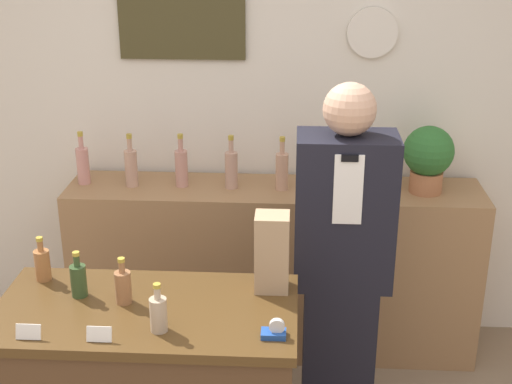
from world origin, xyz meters
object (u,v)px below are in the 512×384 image
object	(u,v)px
potted_plant	(428,156)
paper_bag	(272,252)
tape_dispenser	(275,331)
shopkeeper	(342,270)

from	to	relation	value
potted_plant	paper_bag	bearing A→B (deg)	-127.25
paper_bag	tape_dispenser	world-z (taller)	paper_bag
potted_plant	paper_bag	distance (m)	1.28
paper_bag	tape_dispenser	distance (m)	0.38
shopkeeper	potted_plant	xyz separation A→B (m)	(0.47, 0.68, 0.32)
shopkeeper	tape_dispenser	distance (m)	0.75
potted_plant	tape_dispenser	bearing A→B (deg)	-118.71
shopkeeper	paper_bag	xyz separation A→B (m)	(-0.30, -0.34, 0.25)
shopkeeper	potted_plant	size ratio (longest dim) A/B	4.78
potted_plant	paper_bag	world-z (taller)	potted_plant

